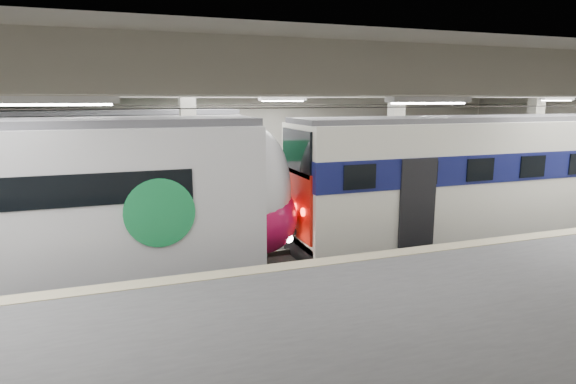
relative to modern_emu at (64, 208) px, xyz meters
name	(u,v)px	position (x,y,z in m)	size (l,w,h in m)	color
station_hall	(328,164)	(6.68, -1.74, 1.05)	(36.00, 24.00, 5.75)	black
modern_emu	(64,208)	(0.00, 0.00, 0.00)	(13.84, 2.86, 4.46)	silver
older_rer	(473,177)	(12.97, 0.00, 0.10)	(13.24, 2.92, 4.38)	white
far_train	(38,174)	(-1.33, 5.50, 0.16)	(14.45, 3.65, 4.56)	silver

